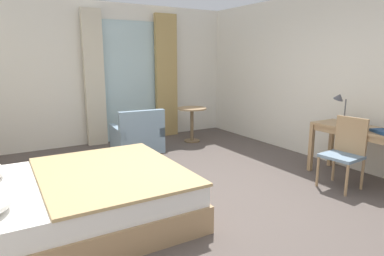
# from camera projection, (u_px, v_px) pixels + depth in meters

# --- Properties ---
(ground) EXTENTS (5.91, 7.49, 0.10)m
(ground) POSITION_uv_depth(u_px,v_px,m) (202.00, 202.00, 4.16)
(ground) COLOR #564C47
(wall_back) EXTENTS (5.51, 0.12, 2.79)m
(wall_back) POSITION_uv_depth(u_px,v_px,m) (109.00, 74.00, 6.78)
(wall_back) COLOR white
(wall_back) RESTS_ON ground
(wall_right) EXTENTS (0.12, 7.09, 2.79)m
(wall_right) POSITION_uv_depth(u_px,v_px,m) (346.00, 79.00, 5.23)
(wall_right) COLOR white
(wall_right) RESTS_ON ground
(balcony_glass_door) EXTENTS (1.12, 0.02, 2.45)m
(balcony_glass_door) POSITION_uv_depth(u_px,v_px,m) (131.00, 82.00, 6.96)
(balcony_glass_door) COLOR silver
(balcony_glass_door) RESTS_ON ground
(curtain_panel_left) EXTENTS (0.38, 0.10, 2.63)m
(curtain_panel_left) POSITION_uv_depth(u_px,v_px,m) (94.00, 79.00, 6.46)
(curtain_panel_left) COLOR beige
(curtain_panel_left) RESTS_ON ground
(curtain_panel_right) EXTENTS (0.49, 0.10, 2.63)m
(curtain_panel_right) POSITION_uv_depth(u_px,v_px,m) (166.00, 77.00, 7.26)
(curtain_panel_right) COLOR tan
(curtain_panel_right) RESTS_ON ground
(bed) EXTENTS (2.28, 1.87, 1.10)m
(bed) POSITION_uv_depth(u_px,v_px,m) (71.00, 199.00, 3.44)
(bed) COLOR tan
(bed) RESTS_ON ground
(writing_desk) EXTENTS (0.55, 1.44, 0.77)m
(writing_desk) POSITION_uv_depth(u_px,v_px,m) (365.00, 135.00, 4.58)
(writing_desk) COLOR tan
(writing_desk) RESTS_ON ground
(desk_chair) EXTENTS (0.45, 0.48, 0.94)m
(desk_chair) POSITION_uv_depth(u_px,v_px,m) (345.00, 149.00, 4.42)
(desk_chair) COLOR gray
(desk_chair) RESTS_ON ground
(desk_lamp) EXTENTS (0.15, 0.25, 0.45)m
(desk_lamp) POSITION_uv_depth(u_px,v_px,m) (340.00, 100.00, 4.90)
(desk_lamp) COLOR #4C4C51
(desk_lamp) RESTS_ON writing_desk
(closed_book) EXTENTS (0.30, 0.35, 0.04)m
(closed_book) POSITION_uv_depth(u_px,v_px,m) (384.00, 132.00, 4.26)
(closed_book) COLOR navy
(closed_book) RESTS_ON writing_desk
(armchair_by_window) EXTENTS (0.84, 0.85, 0.86)m
(armchair_by_window) POSITION_uv_depth(u_px,v_px,m) (138.00, 138.00, 5.84)
(armchair_by_window) COLOR gray
(armchair_by_window) RESTS_ON ground
(round_cafe_table) EXTENTS (0.60, 0.60, 0.71)m
(round_cafe_table) POSITION_uv_depth(u_px,v_px,m) (192.00, 117.00, 6.87)
(round_cafe_table) COLOR tan
(round_cafe_table) RESTS_ON ground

